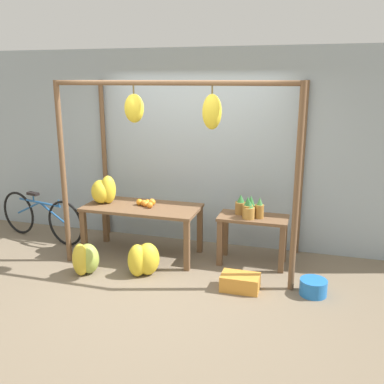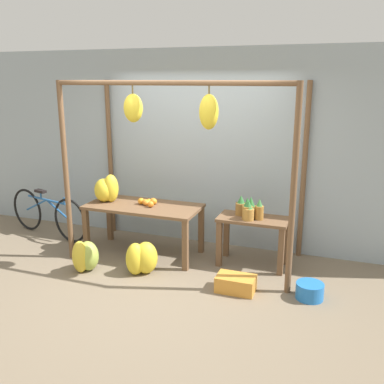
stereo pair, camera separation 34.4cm
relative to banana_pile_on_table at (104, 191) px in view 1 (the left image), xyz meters
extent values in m
plane|color=#756651|center=(1.14, -0.66, -0.88)|extent=(20.00, 20.00, 0.00)
cube|color=#99A8B2|center=(1.14, 0.77, 0.52)|extent=(8.00, 0.08, 2.80)
cylinder|color=brown|center=(-0.32, -0.45, 0.30)|extent=(0.07, 0.07, 2.37)
cylinder|color=brown|center=(2.60, -0.45, 0.30)|extent=(0.07, 0.07, 2.37)
cylinder|color=brown|center=(-0.32, 0.68, 0.30)|extent=(0.07, 0.07, 2.37)
cylinder|color=brown|center=(2.60, 0.68, 0.30)|extent=(0.07, 0.07, 2.37)
cylinder|color=brown|center=(1.14, -0.45, 1.45)|extent=(2.93, 0.06, 0.06)
cylinder|color=brown|center=(0.69, -0.45, 1.37)|extent=(0.02, 0.02, 0.09)
ellipsoid|color=yellow|center=(0.69, -0.45, 1.16)|extent=(0.23, 0.21, 0.33)
cylinder|color=brown|center=(1.63, -0.45, 1.38)|extent=(0.02, 0.02, 0.09)
ellipsoid|color=yellow|center=(1.63, -0.45, 1.14)|extent=(0.22, 0.20, 0.39)
cube|color=brown|center=(0.56, 0.02, -0.20)|extent=(1.56, 0.73, 0.04)
cube|color=brown|center=(-0.17, -0.30, -0.55)|extent=(0.07, 0.07, 0.67)
cube|color=brown|center=(1.29, -0.30, -0.55)|extent=(0.07, 0.07, 0.67)
cube|color=brown|center=(-0.17, 0.33, -0.55)|extent=(0.07, 0.07, 0.67)
cube|color=brown|center=(1.29, 0.33, -0.55)|extent=(0.07, 0.07, 0.67)
cube|color=brown|center=(2.05, 0.15, -0.25)|extent=(0.90, 0.45, 0.04)
cube|color=brown|center=(1.65, -0.02, -0.58)|extent=(0.07, 0.07, 0.61)
cube|color=brown|center=(2.45, -0.02, -0.58)|extent=(0.07, 0.07, 0.61)
cube|color=brown|center=(1.65, 0.33, -0.58)|extent=(0.07, 0.07, 0.61)
cube|color=brown|center=(2.45, 0.33, -0.58)|extent=(0.07, 0.07, 0.61)
ellipsoid|color=yellow|center=(0.06, 0.02, 0.02)|extent=(0.28, 0.29, 0.39)
ellipsoid|color=yellow|center=(-0.04, -0.01, -0.01)|extent=(0.38, 0.37, 0.33)
sphere|color=orange|center=(0.67, 0.10, -0.13)|extent=(0.09, 0.09, 0.09)
sphere|color=orange|center=(0.61, 0.02, -0.14)|extent=(0.07, 0.07, 0.07)
sphere|color=orange|center=(0.58, 0.03, -0.13)|extent=(0.08, 0.08, 0.08)
sphere|color=orange|center=(0.62, 0.02, -0.14)|extent=(0.07, 0.07, 0.07)
sphere|color=orange|center=(0.51, 0.05, -0.13)|extent=(0.09, 0.09, 0.09)
sphere|color=orange|center=(0.61, 0.00, -0.14)|extent=(0.07, 0.07, 0.07)
sphere|color=orange|center=(0.61, 0.08, -0.14)|extent=(0.08, 0.08, 0.08)
sphere|color=orange|center=(0.68, 0.10, -0.14)|extent=(0.08, 0.08, 0.08)
sphere|color=orange|center=(0.69, -0.04, -0.13)|extent=(0.09, 0.09, 0.09)
cylinder|color=olive|center=(2.02, 0.15, -0.16)|extent=(0.15, 0.15, 0.15)
cone|color=#337538|center=(2.02, 0.15, -0.02)|extent=(0.10, 0.10, 0.13)
cylinder|color=#A3702D|center=(2.13, 0.11, -0.14)|extent=(0.11, 0.11, 0.18)
cone|color=#428442|center=(2.13, 0.11, -0.01)|extent=(0.08, 0.08, 0.10)
cylinder|color=#B27F38|center=(2.01, 0.05, -0.16)|extent=(0.15, 0.15, 0.15)
cone|color=#337538|center=(2.01, 0.05, -0.03)|extent=(0.10, 0.10, 0.10)
cylinder|color=olive|center=(1.87, 0.22, -0.15)|extent=(0.14, 0.14, 0.16)
cone|color=#337538|center=(1.87, 0.22, -0.02)|extent=(0.10, 0.10, 0.10)
cylinder|color=#A3702D|center=(1.99, 0.06, -0.14)|extent=(0.13, 0.13, 0.17)
cone|color=#337538|center=(1.99, 0.06, 0.00)|extent=(0.09, 0.09, 0.12)
ellipsoid|color=#9EB247|center=(0.12, -0.72, -0.69)|extent=(0.39, 0.38, 0.39)
ellipsoid|color=gold|center=(0.09, -0.69, -0.72)|extent=(0.32, 0.30, 0.33)
ellipsoid|color=gold|center=(0.06, -0.81, -0.67)|extent=(0.30, 0.30, 0.42)
ellipsoid|color=yellow|center=(0.85, -0.55, -0.68)|extent=(0.39, 0.38, 0.42)
ellipsoid|color=yellow|center=(0.74, -0.48, -0.72)|extent=(0.34, 0.34, 0.32)
ellipsoid|color=#9EB247|center=(0.72, -0.58, -0.72)|extent=(0.28, 0.26, 0.33)
ellipsoid|color=yellow|center=(0.75, -0.63, -0.67)|extent=(0.33, 0.33, 0.42)
cube|color=orange|center=(2.03, -0.63, -0.79)|extent=(0.44, 0.28, 0.19)
cylinder|color=blue|center=(2.85, -0.52, -0.79)|extent=(0.31, 0.31, 0.18)
torus|color=black|center=(-1.65, 0.26, -0.54)|extent=(0.67, 0.19, 0.68)
torus|color=black|center=(-0.67, 0.02, -0.54)|extent=(0.67, 0.19, 0.68)
cylinder|color=#235B9E|center=(-1.16, 0.14, -0.30)|extent=(0.85, 0.23, 0.03)
cylinder|color=#235B9E|center=(-1.41, 0.20, -0.42)|extent=(0.51, 0.15, 0.27)
cylinder|color=#235B9E|center=(-0.91, 0.08, -0.42)|extent=(0.51, 0.15, 0.27)
cylinder|color=#235B9E|center=(-1.28, 0.17, -0.25)|extent=(0.02, 0.02, 0.10)
cube|color=black|center=(-1.28, 0.17, -0.18)|extent=(0.21, 0.12, 0.04)
cylinder|color=#235B9E|center=(-0.77, 0.05, -0.25)|extent=(0.02, 0.02, 0.10)
camera|label=1|loc=(2.76, -5.13, 1.49)|focal=40.00mm
camera|label=2|loc=(3.09, -5.02, 1.49)|focal=40.00mm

